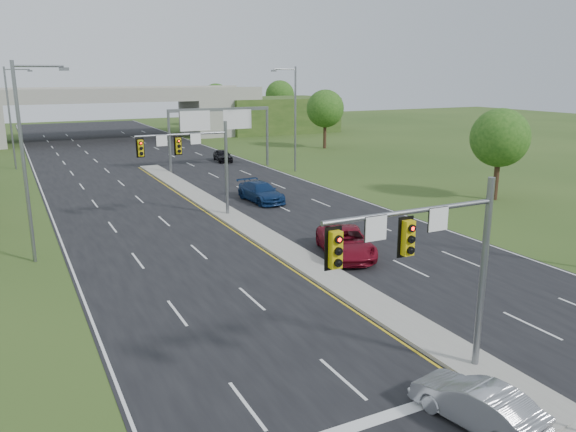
# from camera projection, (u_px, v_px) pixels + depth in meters

# --- Properties ---
(ground) EXTENTS (240.00, 240.00, 0.00)m
(ground) POSITION_uv_depth(u_px,v_px,m) (474.00, 368.00, 20.31)
(ground) COLOR #2C4719
(ground) RESTS_ON ground
(road) EXTENTS (24.00, 160.00, 0.02)m
(road) POSITION_uv_depth(u_px,v_px,m) (188.00, 191.00, 50.57)
(road) COLOR black
(road) RESTS_ON ground
(median) EXTENTS (2.00, 54.00, 0.16)m
(median) POSITION_uv_depth(u_px,v_px,m) (238.00, 220.00, 40.17)
(median) COLOR gray
(median) RESTS_ON road
(median_nose) EXTENTS (2.00, 2.00, 0.16)m
(median_nose) POSITION_uv_depth(u_px,v_px,m) (573.00, 425.00, 16.82)
(median_nose) COLOR gray
(median_nose) RESTS_ON road
(lane_markings) EXTENTS (23.72, 160.00, 0.01)m
(lane_markings) POSITION_uv_depth(u_px,v_px,m) (203.00, 205.00, 45.04)
(lane_markings) COLOR gold
(lane_markings) RESTS_ON road
(signal_mast_near) EXTENTS (6.62, 0.60, 7.00)m
(signal_mast_near) POSITION_uv_depth(u_px,v_px,m) (436.00, 253.00, 18.08)
(signal_mast_near) COLOR slate
(signal_mast_near) RESTS_ON ground
(signal_mast_far) EXTENTS (6.62, 0.60, 7.00)m
(signal_mast_far) POSITION_uv_depth(u_px,v_px,m) (196.00, 155.00, 39.70)
(signal_mast_far) COLOR slate
(signal_mast_far) RESTS_ON ground
(sign_gantry) EXTENTS (11.58, 0.44, 6.67)m
(sign_gantry) POSITION_uv_depth(u_px,v_px,m) (219.00, 121.00, 60.77)
(sign_gantry) COLOR slate
(sign_gantry) RESTS_ON ground
(overpass) EXTENTS (80.00, 14.00, 8.10)m
(overpass) POSITION_uv_depth(u_px,v_px,m) (103.00, 117.00, 88.60)
(overpass) COLOR gray
(overpass) RESTS_ON ground
(lightpole_l_mid) EXTENTS (2.85, 0.25, 11.00)m
(lightpole_l_mid) POSITION_uv_depth(u_px,v_px,m) (27.00, 154.00, 30.28)
(lightpole_l_mid) COLOR slate
(lightpole_l_mid) RESTS_ON ground
(lightpole_l_far) EXTENTS (2.85, 0.25, 11.00)m
(lightpole_l_far) POSITION_uv_depth(u_px,v_px,m) (11.00, 113.00, 60.54)
(lightpole_l_far) COLOR slate
(lightpole_l_far) RESTS_ON ground
(lightpole_r_far) EXTENTS (2.85, 0.25, 11.00)m
(lightpole_r_far) POSITION_uv_depth(u_px,v_px,m) (294.00, 114.00, 59.19)
(lightpole_r_far) COLOR slate
(lightpole_r_far) RESTS_ON ground
(tree_r_near) EXTENTS (4.80, 4.80, 7.60)m
(tree_r_near) POSITION_uv_depth(u_px,v_px,m) (500.00, 138.00, 45.93)
(tree_r_near) COLOR #382316
(tree_r_near) RESTS_ON ground
(tree_r_mid) EXTENTS (5.20, 5.20, 8.12)m
(tree_r_mid) POSITION_uv_depth(u_px,v_px,m) (325.00, 109.00, 77.86)
(tree_r_mid) COLOR #382316
(tree_r_mid) RESTS_ON ground
(tree_back_c) EXTENTS (5.60, 5.60, 8.32)m
(tree_back_c) POSITION_uv_depth(u_px,v_px,m) (216.00, 98.00, 110.71)
(tree_back_c) COLOR #382316
(tree_back_c) RESTS_ON ground
(tree_back_d) EXTENTS (6.00, 6.00, 8.85)m
(tree_back_d) POSITION_uv_depth(u_px,v_px,m) (280.00, 95.00, 116.74)
(tree_back_d) COLOR #382316
(tree_back_d) RESTS_ON ground
(car_silver) EXTENTS (2.26, 4.33, 1.36)m
(car_silver) POSITION_uv_depth(u_px,v_px,m) (477.00, 404.00, 16.88)
(car_silver) COLOR #9FA1A7
(car_silver) RESTS_ON road
(car_far_a) EXTENTS (4.44, 6.35, 1.61)m
(car_far_a) POSITION_uv_depth(u_px,v_px,m) (346.00, 242.00, 32.54)
(car_far_a) COLOR maroon
(car_far_a) RESTS_ON road
(car_far_b) EXTENTS (2.55, 5.59, 1.59)m
(car_far_b) POSITION_uv_depth(u_px,v_px,m) (261.00, 192.00, 46.25)
(car_far_b) COLOR #0D2550
(car_far_b) RESTS_ON road
(car_far_c) EXTENTS (2.14, 4.35, 1.43)m
(car_far_c) POSITION_uv_depth(u_px,v_px,m) (223.00, 155.00, 67.21)
(car_far_c) COLOR black
(car_far_c) RESTS_ON road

